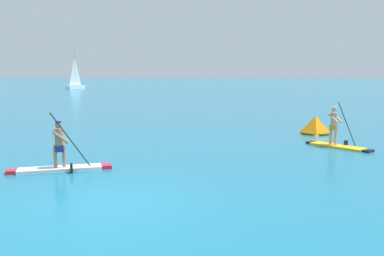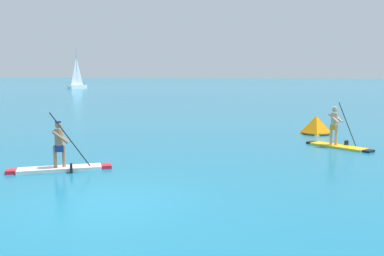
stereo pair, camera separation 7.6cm
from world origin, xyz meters
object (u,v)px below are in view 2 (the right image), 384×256
Objects in this scene: paddleboarder_mid_center at (60,161)px; sailboat_left_horizon at (77,83)px; race_marker_buoy at (316,126)px; paddleboarder_far_right at (337,138)px.

sailboat_left_horizon is at bearing 88.79° from paddleboarder_mid_center.
race_marker_buoy is at bearing 22.42° from paddleboarder_mid_center.
paddleboarder_mid_center is at bearing -127.52° from race_marker_buoy.
sailboat_left_horizon reaches higher than paddleboarder_far_right.
paddleboarder_far_right reaches higher than race_marker_buoy.
sailboat_left_horizon is at bearing 129.38° from race_marker_buoy.
paddleboarder_far_right is 71.12m from sailboat_left_horizon.
paddleboarder_mid_center is 0.40× the size of sailboat_left_horizon.
race_marker_buoy is 67.58m from sailboat_left_horizon.
paddleboarder_far_right is at bearing 7.03° from paddleboarder_mid_center.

